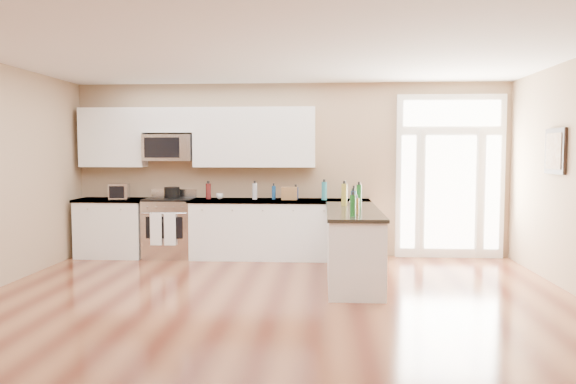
# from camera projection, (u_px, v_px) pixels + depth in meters

# --- Properties ---
(ground) EXTENTS (8.00, 8.00, 0.00)m
(ground) POSITION_uv_depth(u_px,v_px,m) (265.00, 333.00, 5.25)
(ground) COLOR #592619
(room_shell) EXTENTS (8.00, 8.00, 8.00)m
(room_shell) POSITION_uv_depth(u_px,v_px,m) (265.00, 150.00, 5.12)
(room_shell) COLOR tan
(room_shell) RESTS_ON ground
(back_cabinet_left) EXTENTS (1.10, 0.66, 0.94)m
(back_cabinet_left) POSITION_uv_depth(u_px,v_px,m) (112.00, 230.00, 9.07)
(back_cabinet_left) COLOR white
(back_cabinet_left) RESTS_ON ground
(back_cabinet_right) EXTENTS (2.85, 0.66, 0.94)m
(back_cabinet_right) POSITION_uv_depth(u_px,v_px,m) (280.00, 231.00, 8.90)
(back_cabinet_right) COLOR white
(back_cabinet_right) RESTS_ON ground
(peninsula_cabinet) EXTENTS (0.69, 2.32, 0.94)m
(peninsula_cabinet) POSITION_uv_depth(u_px,v_px,m) (353.00, 247.00, 7.39)
(peninsula_cabinet) COLOR white
(peninsula_cabinet) RESTS_ON ground
(upper_cabinet_left) EXTENTS (1.04, 0.33, 0.95)m
(upper_cabinet_left) POSITION_uv_depth(u_px,v_px,m) (113.00, 138.00, 9.11)
(upper_cabinet_left) COLOR white
(upper_cabinet_left) RESTS_ON room_shell
(upper_cabinet_right) EXTENTS (1.94, 0.33, 0.95)m
(upper_cabinet_right) POSITION_uv_depth(u_px,v_px,m) (254.00, 137.00, 8.96)
(upper_cabinet_right) COLOR white
(upper_cabinet_right) RESTS_ON room_shell
(upper_cabinet_short) EXTENTS (0.82, 0.33, 0.40)m
(upper_cabinet_short) POSITION_uv_depth(u_px,v_px,m) (169.00, 120.00, 9.03)
(upper_cabinet_short) COLOR white
(upper_cabinet_short) RESTS_ON room_shell
(microwave) EXTENTS (0.78, 0.41, 0.42)m
(microwave) POSITION_uv_depth(u_px,v_px,m) (169.00, 148.00, 9.02)
(microwave) COLOR silver
(microwave) RESTS_ON room_shell
(entry_door) EXTENTS (1.70, 0.10, 2.60)m
(entry_door) POSITION_uv_depth(u_px,v_px,m) (450.00, 176.00, 8.93)
(entry_door) COLOR white
(entry_door) RESTS_ON ground
(wall_art_near) EXTENTS (0.05, 0.58, 0.58)m
(wall_art_near) POSITION_uv_depth(u_px,v_px,m) (555.00, 151.00, 7.10)
(wall_art_near) COLOR black
(wall_art_near) RESTS_ON room_shell
(kitchen_range) EXTENTS (0.76, 0.68, 1.08)m
(kitchen_range) POSITION_uv_depth(u_px,v_px,m) (170.00, 227.00, 9.00)
(kitchen_range) COLOR silver
(kitchen_range) RESTS_ON ground
(stockpot) EXTENTS (0.30, 0.30, 0.19)m
(stockpot) POSITION_uv_depth(u_px,v_px,m) (172.00, 192.00, 9.06)
(stockpot) COLOR black
(stockpot) RESTS_ON kitchen_range
(toaster_oven) EXTENTS (0.32, 0.26, 0.25)m
(toaster_oven) POSITION_uv_depth(u_px,v_px,m) (119.00, 192.00, 8.89)
(toaster_oven) COLOR silver
(toaster_oven) RESTS_ON back_cabinet_left
(cardboard_box) EXTENTS (0.24, 0.18, 0.20)m
(cardboard_box) POSITION_uv_depth(u_px,v_px,m) (289.00, 193.00, 8.82)
(cardboard_box) COLOR brown
(cardboard_box) RESTS_ON back_cabinet_right
(bowl_left) EXTENTS (0.23, 0.23, 0.05)m
(bowl_left) POSITION_uv_depth(u_px,v_px,m) (115.00, 197.00, 8.99)
(bowl_left) COLOR white
(bowl_left) RESTS_ON back_cabinet_left
(bowl_peninsula) EXTENTS (0.20, 0.20, 0.05)m
(bowl_peninsula) POSITION_uv_depth(u_px,v_px,m) (355.00, 203.00, 7.99)
(bowl_peninsula) COLOR white
(bowl_peninsula) RESTS_ON peninsula_cabinet
(cup_counter) EXTENTS (0.11, 0.11, 0.09)m
(cup_counter) POSITION_uv_depth(u_px,v_px,m) (220.00, 196.00, 8.99)
(cup_counter) COLOR white
(cup_counter) RESTS_ON back_cabinet_right
(counter_bottles) EXTENTS (2.38, 2.44, 0.32)m
(counter_bottles) POSITION_uv_depth(u_px,v_px,m) (311.00, 195.00, 8.07)
(counter_bottles) COLOR #19591E
(counter_bottles) RESTS_ON back_cabinet_right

